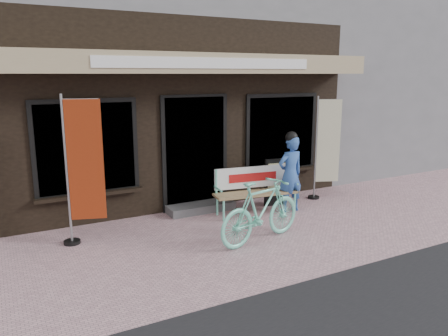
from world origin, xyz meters
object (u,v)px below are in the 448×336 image
bench (255,186)px  person (290,173)px  nobori_red (83,168)px  bicycle (261,211)px  nobori_cream (326,147)px  menu_stand (276,182)px

bench → person: person is taller
person → nobori_red: nobori_red is taller
nobori_red → person: bearing=15.9°
bicycle → nobori_red: size_ratio=0.72×
bicycle → nobori_cream: (2.49, 1.42, 0.61)m
bench → bicycle: bearing=-109.6°
person → nobori_cream: 1.29m
person → nobori_red: bearing=176.3°
nobori_red → bicycle: bearing=-8.0°
person → nobori_cream: nobori_cream is taller
bench → person: bearing=-11.6°
bench → menu_stand: bearing=27.5°
bench → menu_stand: size_ratio=1.75×
nobori_red → nobori_cream: size_ratio=1.07×
bench → nobori_red: 3.17m
bicycle → menu_stand: bearing=-53.7°
person → menu_stand: 0.53m
bicycle → menu_stand: size_ratio=1.76×
menu_stand → bicycle: bearing=-123.0°
bicycle → menu_stand: bicycle is taller
person → bicycle: bearing=-142.8°
bicycle → menu_stand: (1.31, 1.49, -0.01)m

